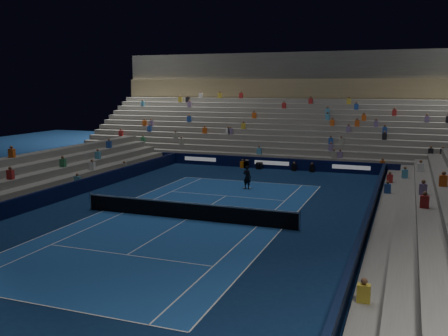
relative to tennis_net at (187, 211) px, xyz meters
name	(u,v)px	position (x,y,z in m)	size (l,w,h in m)	color
ground	(187,219)	(0.00, 0.00, -0.50)	(90.00, 90.00, 0.00)	#0B2045
court_surface	(187,219)	(0.00, 0.00, -0.50)	(10.97, 23.77, 0.01)	#1A4992
sponsor_barrier_far	(272,163)	(0.00, 18.50, 0.00)	(44.00, 0.25, 1.00)	#080D32
sponsor_barrier_east	(366,228)	(9.70, 0.00, 0.00)	(0.25, 37.00, 1.00)	black
sponsor_barrier_west	(46,197)	(-9.70, 0.00, 0.00)	(0.25, 37.00, 1.00)	black
grandstand_main	(295,124)	(0.00, 27.90, 2.87)	(44.00, 15.20, 11.20)	slate
grandstand_east	(443,226)	(13.17, 0.00, 0.41)	(5.00, 37.00, 2.50)	slate
grandstand_west	(2,187)	(-13.17, 0.00, 0.41)	(5.00, 37.00, 2.50)	slate
tennis_net	(187,211)	(0.00, 0.00, 0.00)	(12.90, 0.10, 1.10)	#B2B2B7
tennis_player	(247,177)	(0.61, 9.18, 0.36)	(0.63, 0.42, 1.74)	black
broadcast_camera	(259,166)	(-1.05, 17.98, -0.20)	(0.53, 0.94, 0.59)	black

